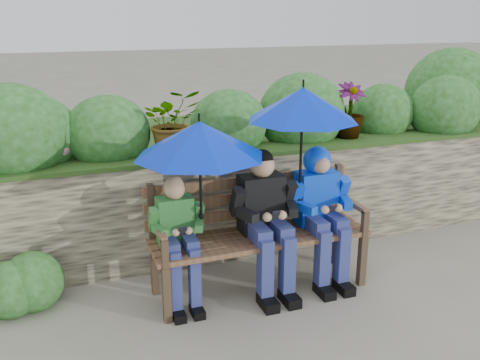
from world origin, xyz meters
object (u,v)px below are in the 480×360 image
object	(u,v)px
boy_left	(178,234)
boy_right	(321,203)
boy_middle	(266,215)
umbrella_left	(200,139)
umbrella_right	(303,104)
park_bench	(257,226)

from	to	relation	value
boy_left	boy_right	distance (m)	1.25
boy_middle	boy_right	size ratio (longest dim) A/B	1.02
umbrella_left	umbrella_right	xyz separation A→B (m)	(0.86, 0.03, 0.21)
umbrella_left	park_bench	bearing A→B (deg)	10.70
park_bench	umbrella_left	size ratio (longest dim) A/B	1.80
boy_middle	park_bench	bearing A→B (deg)	114.59
boy_right	umbrella_right	xyz separation A→B (m)	(-0.20, 0.01, 0.85)
park_bench	umbrella_left	xyz separation A→B (m)	(-0.50, -0.10, 0.80)
boy_middle	umbrella_right	world-z (taller)	umbrella_right
park_bench	boy_middle	xyz separation A→B (m)	(0.04, -0.09, 0.12)
boy_right	umbrella_left	world-z (taller)	umbrella_left
park_bench	umbrella_right	bearing A→B (deg)	-10.01
park_bench	boy_middle	size ratio (longest dim) A/B	1.51
boy_left	umbrella_left	xyz separation A→B (m)	(0.18, -0.02, 0.74)
boy_middle	umbrella_right	distance (m)	0.94
park_bench	umbrella_right	size ratio (longest dim) A/B	1.78
umbrella_left	umbrella_right	bearing A→B (deg)	2.17
boy_left	park_bench	bearing A→B (deg)	6.30
umbrella_left	boy_right	bearing A→B (deg)	1.05
boy_middle	umbrella_right	xyz separation A→B (m)	(0.31, 0.03, 0.89)
park_bench	boy_right	distance (m)	0.58
umbrella_left	boy_middle	bearing A→B (deg)	0.41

